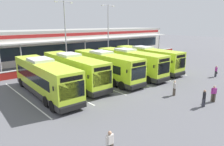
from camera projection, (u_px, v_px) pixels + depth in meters
name	position (u px, v px, depth m)	size (l,w,h in m)	color
ground_plane	(136.00, 90.00, 23.11)	(200.00, 200.00, 0.00)	#56565B
terminal_building	(39.00, 45.00, 41.93)	(70.00, 13.00, 6.00)	beige
red_barrier_wall	(71.00, 66.00, 33.51)	(60.00, 0.40, 1.10)	maroon
coach_bus_leftmost	(45.00, 78.00, 21.17)	(3.34, 12.25, 3.78)	#B7DB2D
coach_bus_left_centre	(73.00, 70.00, 24.72)	(3.34, 12.25, 3.78)	#B7DB2D
coach_bus_centre	(106.00, 67.00, 26.89)	(3.34, 12.25, 3.78)	#B7DB2D
coach_bus_right_centre	(130.00, 63.00, 29.32)	(3.34, 12.25, 3.78)	#B7DB2D
coach_bus_rightmost	(147.00, 59.00, 32.23)	(3.34, 12.25, 3.78)	#B7DB2D
bay_stripe_far_west	(24.00, 98.00, 20.71)	(0.14, 13.00, 0.01)	silver
bay_stripe_west	(61.00, 89.00, 23.41)	(0.14, 13.00, 0.01)	silver
bay_stripe_mid_west	(91.00, 82.00, 26.12)	(0.14, 13.00, 0.01)	silver
bay_stripe_centre	(115.00, 77.00, 28.82)	(0.14, 13.00, 0.01)	silver
bay_stripe_mid_east	(134.00, 72.00, 31.53)	(0.14, 13.00, 0.01)	silver
bay_stripe_east	(151.00, 68.00, 34.24)	(0.14, 13.00, 0.01)	silver
pedestrian_with_handbag	(216.00, 71.00, 28.47)	(0.61, 0.51, 1.62)	#33333D
pedestrian_in_dark_coat	(204.00, 98.00, 18.22)	(0.50, 0.37, 1.62)	#33333D
pedestrian_child	(110.00, 143.00, 11.33)	(0.53, 0.30, 1.62)	#4C4238
pedestrian_near_bin	(174.00, 88.00, 21.10)	(0.45, 0.44, 1.62)	#4C4238
pedestrian_approaching_bus	(214.00, 93.00, 19.39)	(0.48, 0.42, 1.62)	#4C4238
lamp_post_centre	(65.00, 30.00, 34.12)	(3.24, 0.28, 11.00)	#9E9EA3
lamp_post_east	(108.00, 29.00, 41.09)	(3.24, 0.28, 11.00)	#9E9EA3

